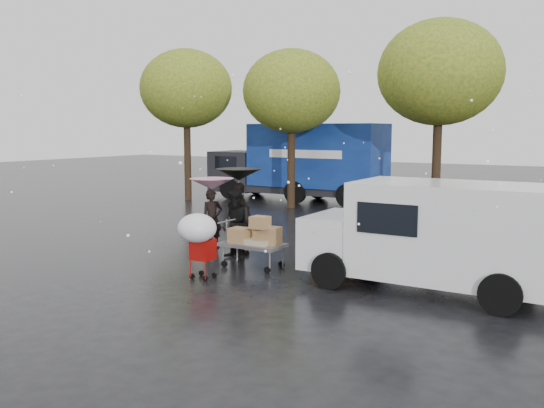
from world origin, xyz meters
The scene contains 14 objects.
ground centered at (0.00, 0.00, 0.00)m, with size 90.00×90.00×0.00m, color black.
person_pink centered at (-1.33, 1.64, 0.81)m, with size 0.59×0.39×1.62m, color black.
person_middle centered at (0.02, 0.81, 0.88)m, with size 0.86×0.67×1.77m, color black.
person_black centered at (-0.19, 1.26, 0.95)m, with size 1.11×0.46×1.90m, color black.
umbrella_pink centered at (-1.33, 1.64, 1.77)m, with size 1.21×1.21×1.93m.
umbrella_black centered at (-0.19, 1.26, 2.10)m, with size 1.19×1.19×2.25m.
vendor_cart centered at (0.93, 0.29, 0.73)m, with size 1.52×0.80×1.27m.
shopping_cart centered at (0.46, -1.26, 1.06)m, with size 0.84×0.84×1.46m.
white_van centered at (5.01, 0.55, 1.16)m, with size 4.91×2.18×2.20m.
blue_truck centered at (-4.29, 12.35, 1.76)m, with size 8.30×2.60×3.50m.
box_ground_near centered at (2.50, 0.80, 0.24)m, with size 0.52×0.42×0.47m, color brown.
box_ground_far centered at (3.14, 0.73, 0.19)m, with size 0.50×0.39×0.39m, color brown.
yellow_taxi centered at (5.74, 12.40, 0.69)m, with size 1.63×4.05×1.38m, color yellow.
tree_row centered at (-0.47, 10.00, 5.02)m, with size 21.60×4.40×7.12m.
Camera 1 is at (8.09, -10.89, 3.25)m, focal length 38.00 mm.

